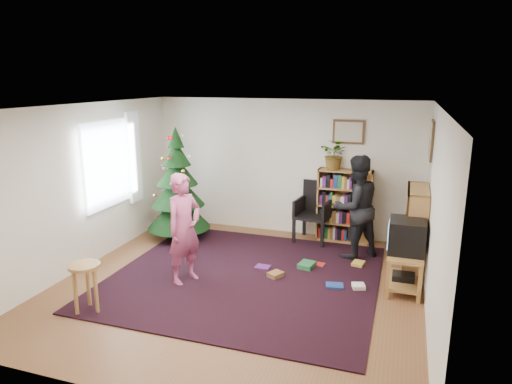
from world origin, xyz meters
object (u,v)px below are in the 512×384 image
(bookshelf_back, at_px, (344,205))
(armchair, at_px, (315,209))
(tv_stand, at_px, (404,267))
(table_lamp, at_px, (364,160))
(stool, at_px, (85,275))
(person_by_chair, at_px, (355,207))
(picture_right, at_px, (432,140))
(potted_plant, at_px, (335,154))
(christmas_tree, at_px, (178,193))
(crt_tv, at_px, (407,236))
(picture_back, at_px, (349,132))
(bookshelf_right, at_px, (415,230))
(person_standing, at_px, (184,229))

(bookshelf_back, relative_size, armchair, 1.22)
(tv_stand, distance_m, table_lamp, 2.21)
(stool, xyz_separation_m, person_by_chair, (2.95, 2.91, 0.35))
(picture_right, bearing_deg, potted_plant, 158.83)
(christmas_tree, height_order, armchair, christmas_tree)
(christmas_tree, xyz_separation_m, crt_tv, (3.92, -0.87, -0.08))
(christmas_tree, relative_size, stool, 3.18)
(picture_right, bearing_deg, bookshelf_back, 155.98)
(picture_back, height_order, person_by_chair, picture_back)
(stool, bearing_deg, bookshelf_right, 33.78)
(picture_back, relative_size, person_standing, 0.35)
(crt_tv, bearing_deg, bookshelf_right, 79.39)
(person_standing, relative_size, table_lamp, 5.40)
(picture_back, bearing_deg, bookshelf_right, -44.78)
(crt_tv, bearing_deg, person_standing, -166.19)
(armchair, xyz_separation_m, stool, (-2.17, -3.53, -0.08))
(christmas_tree, height_order, person_by_chair, christmas_tree)
(picture_back, relative_size, crt_tv, 1.06)
(stool, distance_m, person_by_chair, 4.15)
(picture_right, height_order, armchair, picture_right)
(picture_right, height_order, table_lamp, picture_right)
(picture_back, distance_m, picture_right, 1.51)
(picture_right, bearing_deg, christmas_tree, -176.66)
(bookshelf_right, relative_size, person_by_chair, 0.77)
(bookshelf_right, xyz_separation_m, stool, (-3.87, -2.59, -0.17))
(picture_back, xyz_separation_m, stool, (-2.68, -3.77, -1.45))
(person_by_chair, bearing_deg, picture_back, -112.49)
(bookshelf_right, relative_size, potted_plant, 2.45)
(armchair, bearing_deg, person_by_chair, -30.54)
(stool, bearing_deg, tv_stand, 27.27)
(tv_stand, relative_size, potted_plant, 1.57)
(picture_back, xyz_separation_m, bookshelf_right, (1.19, -1.18, -1.29))
(crt_tv, bearing_deg, tv_stand, -0.00)
(picture_back, distance_m, table_lamp, 0.56)
(picture_back, height_order, table_lamp, picture_back)
(crt_tv, bearing_deg, picture_back, 120.16)
(bookshelf_right, distance_m, person_standing, 3.40)
(armchair, height_order, person_standing, person_standing)
(crt_tv, relative_size, armchair, 0.49)
(person_by_chair, xyz_separation_m, potted_plant, (-0.47, 0.73, 0.72))
(picture_back, xyz_separation_m, picture_right, (1.33, -0.73, 0.00))
(picture_right, height_order, potted_plant, picture_right)
(person_by_chair, distance_m, table_lamp, 0.98)
(bookshelf_back, relative_size, stool, 2.02)
(bookshelf_right, relative_size, crt_tv, 2.51)
(bookshelf_back, height_order, bookshelf_right, same)
(bookshelf_right, xyz_separation_m, person_by_chair, (-0.92, 0.32, 0.18))
(picture_right, bearing_deg, picture_back, 151.31)
(tv_stand, xyz_separation_m, crt_tv, (-0.00, 0.00, 0.46))
(christmas_tree, xyz_separation_m, armchair, (2.35, 0.73, -0.27))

